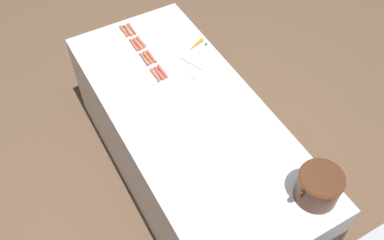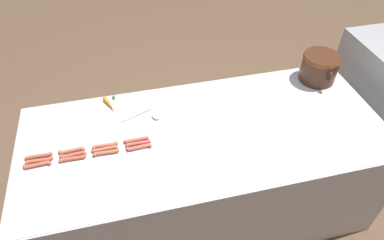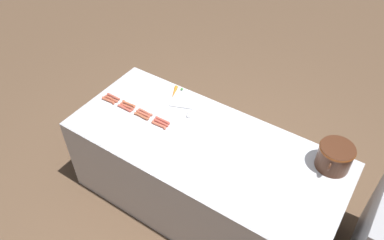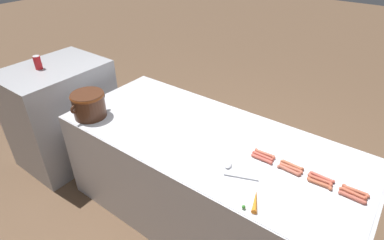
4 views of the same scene
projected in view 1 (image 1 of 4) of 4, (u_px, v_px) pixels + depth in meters
The scene contains 17 objects.
ground_plane at pixel (190, 175), 3.65m from camera, with size 20.00×20.00×0.00m, color brown.
griddle_counter at pixel (189, 146), 3.32m from camera, with size 1.01×2.33×0.84m.
hot_dog_0 at pixel (132, 29), 3.55m from camera, with size 0.03×0.16×0.02m.
hot_dog_1 at pixel (141, 42), 3.45m from camera, with size 0.03×0.16×0.02m.
hot_dog_2 at pixel (151, 56), 3.34m from camera, with size 0.03×0.16×0.02m.
hot_dog_3 at pixel (162, 71), 3.24m from camera, with size 0.03×0.16×0.02m.
hot_dog_4 at pixel (128, 30), 3.54m from camera, with size 0.03×0.16×0.02m.
hot_dog_5 at pixel (137, 44), 3.43m from camera, with size 0.03×0.16×0.02m.
hot_dog_6 at pixel (148, 57), 3.33m from camera, with size 0.03×0.16×0.02m.
hot_dog_7 at pixel (159, 73), 3.22m from camera, with size 0.03×0.16×0.02m.
hot_dog_8 at pixel (124, 31), 3.53m from camera, with size 0.03×0.16×0.02m.
hot_dog_9 at pixel (134, 45), 3.43m from camera, with size 0.03×0.16×0.02m.
hot_dog_10 at pixel (145, 59), 3.32m from camera, with size 0.03×0.16×0.02m.
hot_dog_11 at pixel (155, 75), 3.21m from camera, with size 0.03×0.16×0.02m.
bean_pot at pixel (319, 185), 2.49m from camera, with size 0.33×0.27×0.21m.
serving_spoon at pixel (193, 71), 3.24m from camera, with size 0.14×0.26×0.02m.
carrot at pixel (196, 45), 3.42m from camera, with size 0.17×0.09×0.03m.
Camera 1 is at (0.94, 1.71, 3.12)m, focal length 40.21 mm.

